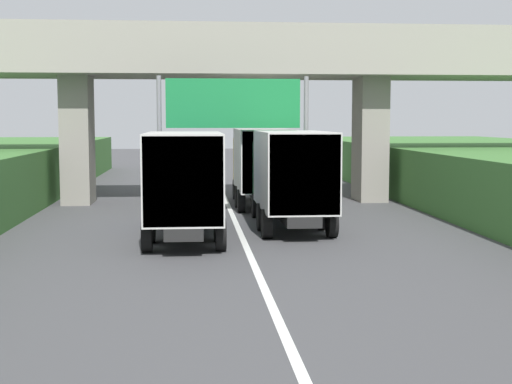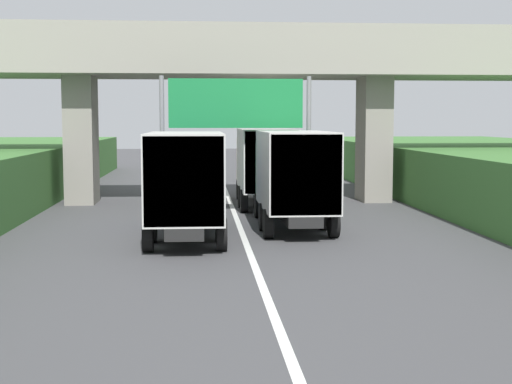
{
  "view_description": "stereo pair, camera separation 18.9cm",
  "coord_description": "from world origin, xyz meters",
  "px_view_note": "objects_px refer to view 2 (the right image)",
  "views": [
    {
      "loc": [
        -1.63,
        0.8,
        3.81
      ],
      "look_at": [
        0.0,
        19.17,
        2.0
      ],
      "focal_mm": 51.19,
      "sensor_mm": 36.0,
      "label": 1
    },
    {
      "loc": [
        -1.44,
        0.78,
        3.81
      ],
      "look_at": [
        0.0,
        19.17,
        2.0
      ],
      "focal_mm": 51.19,
      "sensor_mm": 36.0,
      "label": 2
    }
  ],
  "objects_px": {
    "overhead_highway_sign": "(236,113)",
    "truck_yellow": "(265,163)",
    "car_white": "(198,165)",
    "truck_blue": "(186,179)",
    "truck_green": "(292,174)"
  },
  "relations": [
    {
      "from": "overhead_highway_sign",
      "to": "truck_yellow",
      "type": "xyz_separation_m",
      "value": [
        1.48,
        3.97,
        -2.16
      ]
    },
    {
      "from": "car_white",
      "to": "truck_blue",
      "type": "bearing_deg",
      "value": -90.82
    },
    {
      "from": "overhead_highway_sign",
      "to": "truck_blue",
      "type": "distance_m",
      "value": 5.74
    },
    {
      "from": "car_white",
      "to": "overhead_highway_sign",
      "type": "bearing_deg",
      "value": -85.87
    },
    {
      "from": "overhead_highway_sign",
      "to": "car_white",
      "type": "bearing_deg",
      "value": 94.13
    },
    {
      "from": "truck_green",
      "to": "truck_blue",
      "type": "distance_m",
      "value": 4.3
    },
    {
      "from": "overhead_highway_sign",
      "to": "car_white",
      "type": "distance_m",
      "value": 20.99
    },
    {
      "from": "truck_blue",
      "to": "car_white",
      "type": "relative_size",
      "value": 1.78
    },
    {
      "from": "truck_green",
      "to": "car_white",
      "type": "bearing_deg",
      "value": 98.09
    },
    {
      "from": "truck_green",
      "to": "truck_yellow",
      "type": "xyz_separation_m",
      "value": [
        -0.37,
        6.78,
        0.0
      ]
    },
    {
      "from": "overhead_highway_sign",
      "to": "truck_green",
      "type": "height_order",
      "value": "overhead_highway_sign"
    },
    {
      "from": "truck_green",
      "to": "overhead_highway_sign",
      "type": "bearing_deg",
      "value": 123.32
    },
    {
      "from": "overhead_highway_sign",
      "to": "truck_blue",
      "type": "bearing_deg",
      "value": -110.52
    },
    {
      "from": "overhead_highway_sign",
      "to": "truck_green",
      "type": "relative_size",
      "value": 0.81
    },
    {
      "from": "truck_green",
      "to": "truck_yellow",
      "type": "relative_size",
      "value": 1.0
    }
  ]
}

